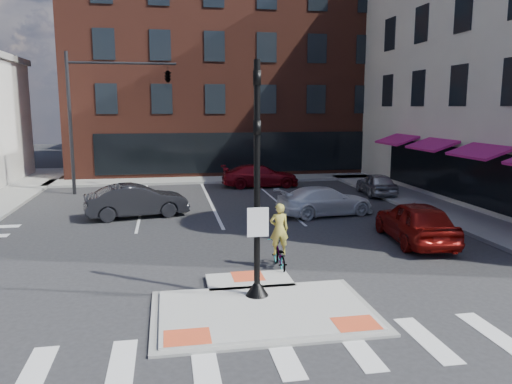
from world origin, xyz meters
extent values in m
plane|color=#28282B|center=(0.00, 0.00, 0.00)|extent=(120.00, 120.00, 0.00)
cube|color=gray|center=(0.00, -0.50, 0.03)|extent=(5.40, 3.60, 0.06)
cube|color=#A8A8A3|center=(0.00, -0.50, 0.06)|extent=(5.00, 3.20, 0.12)
cube|color=#A8A8A3|center=(0.00, 1.60, 0.06)|extent=(2.40, 1.40, 0.12)
cube|color=#E84E29|center=(-1.90, -1.70, 0.12)|extent=(1.00, 0.80, 0.01)
cube|color=#E84E29|center=(1.90, -1.70, 0.12)|extent=(1.00, 0.80, 0.01)
cube|color=#E84E29|center=(0.00, 1.90, 0.12)|extent=(0.90, 0.90, 0.01)
cube|color=gray|center=(-11.00, 20.00, 0.07)|extent=(3.00, 20.00, 0.15)
cube|color=gray|center=(10.80, 10.00, 0.07)|extent=(3.00, 24.00, 0.15)
cube|color=gray|center=(3.00, 22.00, 0.07)|extent=(26.00, 3.00, 0.15)
cube|color=#56261B|center=(3.00, 32.00, 7.50)|extent=(24.00, 18.00, 15.00)
cube|color=black|center=(3.00, 23.00, 1.80)|extent=(20.00, 0.12, 2.80)
cube|color=black|center=(12.00, 10.00, 1.70)|extent=(0.12, 16.00, 2.60)
cube|color=#C31A7B|center=(11.30, 10.00, 3.05)|extent=(1.46, 3.00, 0.58)
cube|color=#C31A7B|center=(11.30, 16.00, 3.05)|extent=(1.46, 3.00, 0.58)
cube|color=slate|center=(-4.00, 52.00, 5.00)|extent=(10.00, 12.00, 10.00)
cube|color=brown|center=(9.00, 54.00, 6.00)|extent=(12.00, 12.00, 12.00)
cone|color=black|center=(0.00, 0.40, 0.34)|extent=(0.60, 0.60, 0.45)
cylinder|color=black|center=(0.00, 0.40, 3.20)|extent=(0.16, 0.16, 5.80)
cube|color=white|center=(0.00, 0.28, 2.10)|extent=(0.55, 0.04, 0.75)
imported|color=black|center=(0.00, 0.40, 5.30)|extent=(0.18, 0.22, 1.10)
imported|color=black|center=(0.00, 0.40, 4.10)|extent=(0.18, 0.22, 1.10)
cylinder|color=black|center=(-7.50, 18.00, 4.00)|extent=(0.20, 0.20, 8.00)
cylinder|color=black|center=(-4.50, 18.00, 7.40)|extent=(6.00, 0.14, 0.14)
imported|color=black|center=(-2.00, 18.00, 6.80)|extent=(0.48, 2.24, 0.90)
imported|color=maroon|center=(6.76, 4.85, 0.79)|extent=(2.31, 4.77, 1.57)
imported|color=white|center=(4.97, 10.01, 0.66)|extent=(4.82, 2.61, 1.33)
imported|color=black|center=(-3.61, 11.15, 0.75)|extent=(4.80, 2.51, 1.50)
imported|color=#A9ABB0|center=(9.50, 14.57, 0.64)|extent=(1.89, 3.90, 1.28)
imported|color=maroon|center=(3.55, 18.71, 0.70)|extent=(4.85, 2.04, 1.40)
imported|color=#3F3F44|center=(1.13, 2.80, 0.42)|extent=(0.59, 1.62, 0.84)
imported|color=#DECD4E|center=(1.13, 2.80, 1.26)|extent=(0.60, 0.40, 1.62)
camera|label=1|loc=(-2.22, -11.76, 4.96)|focal=35.00mm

